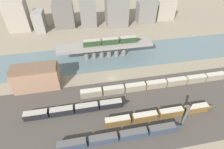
{
  "coord_description": "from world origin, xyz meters",
  "views": [
    {
      "loc": [
        -13.3,
        -72.13,
        65.0
      ],
      "look_at": [
        0.0,
        -1.43,
        3.71
      ],
      "focal_mm": 28.0,
      "sensor_mm": 36.0,
      "label": 1
    }
  ],
  "objects_px": {
    "train_on_bridge": "(112,41)",
    "warehouse_building": "(36,77)",
    "train_yard_near": "(122,136)",
    "train_yard_mid": "(161,114)",
    "train_yard_outer": "(158,84)",
    "signal_tower": "(186,114)",
    "train_yard_far": "(77,109)"
  },
  "relations": [
    {
      "from": "train_yard_near",
      "to": "warehouse_building",
      "type": "bearing_deg",
      "value": 133.98
    },
    {
      "from": "train_yard_outer",
      "to": "train_yard_mid",
      "type": "bearing_deg",
      "value": -108.95
    },
    {
      "from": "warehouse_building",
      "to": "train_on_bridge",
      "type": "bearing_deg",
      "value": 24.87
    },
    {
      "from": "train_yard_mid",
      "to": "signal_tower",
      "type": "height_order",
      "value": "signal_tower"
    },
    {
      "from": "train_yard_near",
      "to": "signal_tower",
      "type": "distance_m",
      "value": 27.51
    },
    {
      "from": "warehouse_building",
      "to": "signal_tower",
      "type": "distance_m",
      "value": 72.96
    },
    {
      "from": "train_on_bridge",
      "to": "warehouse_building",
      "type": "xyz_separation_m",
      "value": [
        -43.27,
        -20.06,
        -5.05
      ]
    },
    {
      "from": "train_yard_near",
      "to": "signal_tower",
      "type": "height_order",
      "value": "signal_tower"
    },
    {
      "from": "train_yard_far",
      "to": "signal_tower",
      "type": "distance_m",
      "value": 46.66
    },
    {
      "from": "train_yard_far",
      "to": "warehouse_building",
      "type": "relative_size",
      "value": 2.1
    },
    {
      "from": "train_yard_far",
      "to": "train_yard_near",
      "type": "bearing_deg",
      "value": -44.45
    },
    {
      "from": "train_yard_mid",
      "to": "train_yard_outer",
      "type": "relative_size",
      "value": 0.62
    },
    {
      "from": "train_on_bridge",
      "to": "train_yard_outer",
      "type": "bearing_deg",
      "value": -60.42
    },
    {
      "from": "train_on_bridge",
      "to": "train_yard_near",
      "type": "xyz_separation_m",
      "value": [
        -6.84,
        -57.81,
        -9.44
      ]
    },
    {
      "from": "train_on_bridge",
      "to": "train_yard_far",
      "type": "height_order",
      "value": "train_on_bridge"
    },
    {
      "from": "train_on_bridge",
      "to": "train_yard_outer",
      "type": "relative_size",
      "value": 0.45
    },
    {
      "from": "train_yard_near",
      "to": "warehouse_building",
      "type": "distance_m",
      "value": 52.65
    },
    {
      "from": "train_yard_mid",
      "to": "warehouse_building",
      "type": "xyz_separation_m",
      "value": [
        -55.42,
        30.87,
        4.21
      ]
    },
    {
      "from": "train_on_bridge",
      "to": "signal_tower",
      "type": "xyz_separation_m",
      "value": [
        20.19,
        -56.05,
        -4.64
      ]
    },
    {
      "from": "train_on_bridge",
      "to": "train_yard_near",
      "type": "height_order",
      "value": "train_on_bridge"
    },
    {
      "from": "train_yard_mid",
      "to": "signal_tower",
      "type": "distance_m",
      "value": 10.59
    },
    {
      "from": "train_yard_mid",
      "to": "train_on_bridge",
      "type": "bearing_deg",
      "value": 103.42
    },
    {
      "from": "train_yard_near",
      "to": "signal_tower",
      "type": "bearing_deg",
      "value": 3.73
    },
    {
      "from": "train_yard_near",
      "to": "warehouse_building",
      "type": "height_order",
      "value": "warehouse_building"
    },
    {
      "from": "train_yard_mid",
      "to": "train_yard_outer",
      "type": "xyz_separation_m",
      "value": [
        6.32,
        18.39,
        0.09
      ]
    },
    {
      "from": "train_yard_mid",
      "to": "train_yard_far",
      "type": "bearing_deg",
      "value": 164.83
    },
    {
      "from": "train_yard_outer",
      "to": "signal_tower",
      "type": "height_order",
      "value": "signal_tower"
    },
    {
      "from": "train_on_bridge",
      "to": "signal_tower",
      "type": "height_order",
      "value": "signal_tower"
    },
    {
      "from": "train_yard_outer",
      "to": "train_yard_near",
      "type": "bearing_deg",
      "value": -135.04
    },
    {
      "from": "signal_tower",
      "to": "warehouse_building",
      "type": "bearing_deg",
      "value": 150.44
    },
    {
      "from": "train_on_bridge",
      "to": "warehouse_building",
      "type": "distance_m",
      "value": 47.96
    },
    {
      "from": "train_on_bridge",
      "to": "train_yard_mid",
      "type": "distance_m",
      "value": 53.16
    }
  ]
}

